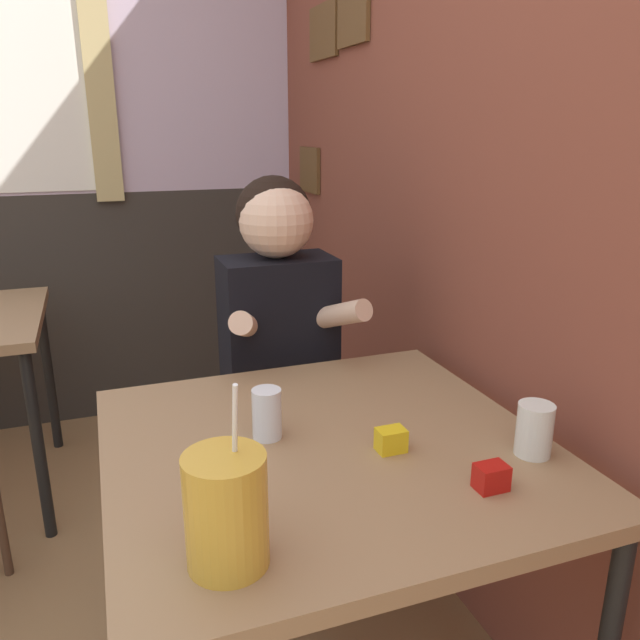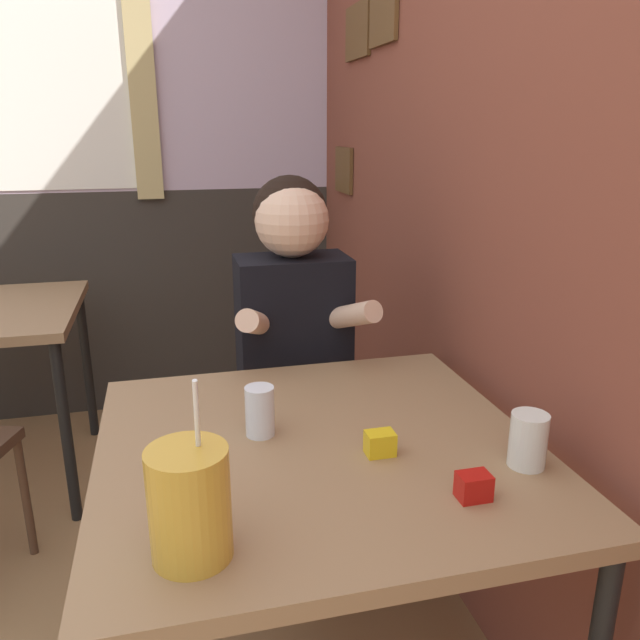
{
  "view_description": "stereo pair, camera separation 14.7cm",
  "coord_description": "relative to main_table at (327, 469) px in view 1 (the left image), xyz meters",
  "views": [
    {
      "loc": [
        0.21,
        -0.69,
        1.39
      ],
      "look_at": [
        0.69,
        0.63,
        0.95
      ],
      "focal_mm": 35.0,
      "sensor_mm": 36.0,
      "label": 1
    },
    {
      "loc": [
        0.35,
        -0.73,
        1.39
      ],
      "look_at": [
        0.69,
        0.63,
        0.95
      ],
      "focal_mm": 35.0,
      "sensor_mm": 36.0,
      "label": 2
    }
  ],
  "objects": [
    {
      "name": "back_wall",
      "position": [
        -0.64,
        1.96,
        0.69
      ],
      "size": [
        5.3,
        0.09,
        2.7
      ],
      "color": "silver",
      "rests_on": "ground_plane"
    },
    {
      "name": "condiment_mustard",
      "position": [
        0.11,
        -0.08,
        0.09
      ],
      "size": [
        0.06,
        0.04,
        0.05
      ],
      "color": "yellow",
      "rests_on": "main_table"
    },
    {
      "name": "glass_center",
      "position": [
        0.39,
        -0.19,
        0.12
      ],
      "size": [
        0.08,
        0.08,
        0.11
      ],
      "color": "silver",
      "rests_on": "main_table"
    },
    {
      "name": "person_seated",
      "position": [
        0.07,
        0.63,
        0.01
      ],
      "size": [
        0.42,
        0.42,
        1.26
      ],
      "color": "black",
      "rests_on": "ground_plane"
    },
    {
      "name": "main_table",
      "position": [
        0.0,
        0.0,
        0.0
      ],
      "size": [
        0.93,
        0.91,
        0.74
      ],
      "color": "#93704C",
      "rests_on": "ground_plane"
    },
    {
      "name": "condiment_ketchup",
      "position": [
        0.23,
        -0.28,
        0.09
      ],
      "size": [
        0.06,
        0.04,
        0.05
      ],
      "color": "#B7140F",
      "rests_on": "main_table"
    },
    {
      "name": "brick_wall_right",
      "position": [
        0.55,
        0.74,
        0.68
      ],
      "size": [
        0.08,
        4.38,
        2.7
      ],
      "color": "brown",
      "rests_on": "ground_plane"
    },
    {
      "name": "cocktail_pitcher",
      "position": [
        -0.28,
        -0.31,
        0.16
      ],
      "size": [
        0.13,
        0.13,
        0.31
      ],
      "color": "gold",
      "rests_on": "main_table"
    },
    {
      "name": "glass_near_pitcher",
      "position": [
        -0.12,
        0.07,
        0.12
      ],
      "size": [
        0.07,
        0.07,
        0.11
      ],
      "color": "silver",
      "rests_on": "main_table"
    }
  ]
}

